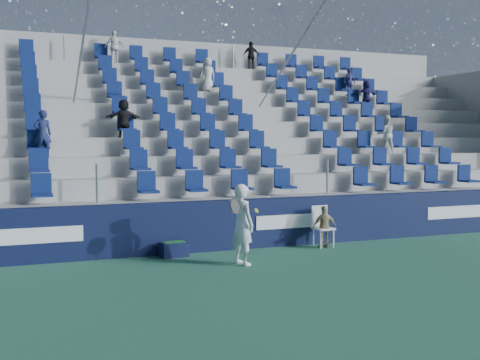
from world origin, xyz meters
The scene contains 7 objects.
ground centered at (0.00, 0.00, 0.00)m, with size 70.00×70.00×0.00m, color #2A644A.
sponsor_wall centered at (0.00, 3.15, 0.60)m, with size 24.00×0.32×1.20m.
grandstand centered at (0.00, 8.24, 2.13)m, with size 24.00×8.17×6.63m.
tennis_player centered at (-0.30, 1.40, 0.86)m, with size 0.69×0.72×1.72m.
line_judge_chair centered at (2.31, 2.66, 0.58)m, with size 0.46×0.47×1.01m.
line_judge centered at (2.31, 2.50, 0.52)m, with size 0.60×0.25×1.03m, color tan.
ball_bin centered at (-1.43, 2.75, 0.19)m, with size 0.64×0.45×0.34m.
Camera 1 is at (-4.96, -10.33, 2.69)m, focal length 45.00 mm.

